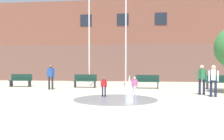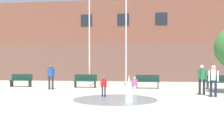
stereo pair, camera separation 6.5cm
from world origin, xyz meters
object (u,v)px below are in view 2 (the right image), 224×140
at_px(park_bench_under_left_flagpole, 85,81).
at_px(child_running, 104,85).
at_px(park_bench_left_of_flagpoles, 21,80).
at_px(flagpole_left, 90,27).
at_px(park_bench_under_right_flagpole, 147,81).
at_px(adult_near_bench, 213,78).
at_px(park_bench_far_right, 219,82).
at_px(teen_by_trashcan, 202,77).
at_px(child_with_pink_shirt, 134,85).
at_px(adult_in_red, 51,75).
at_px(flagpole_right, 127,28).

xyz_separation_m(park_bench_under_left_flagpole, child_running, (2.11, -4.92, 0.10)).
distance_m(park_bench_left_of_flagpoles, child_running, 8.46).
bearing_deg(flagpole_left, park_bench_under_right_flagpole, -13.62).
bearing_deg(adult_near_bench, park_bench_under_right_flagpole, 54.33).
relative_size(adult_near_bench, flagpole_left, 0.19).
relative_size(park_bench_far_right, child_running, 1.62).
bearing_deg(park_bench_left_of_flagpoles, teen_by_trashcan, -16.01).
bearing_deg(park_bench_far_right, child_with_pink_shirt, -141.36).
xyz_separation_m(adult_in_red, adult_near_bench, (9.41, -2.57, 0.00)).
bearing_deg(child_with_pink_shirt, park_bench_under_left_flagpole, 85.67).
xyz_separation_m(park_bench_under_right_flagpole, park_bench_far_right, (4.57, -0.03, 0.00)).
bearing_deg(flagpole_right, park_bench_left_of_flagpoles, -173.36).
height_order(park_bench_left_of_flagpoles, park_bench_under_right_flagpole, same).
distance_m(child_with_pink_shirt, child_running, 1.62).
xyz_separation_m(park_bench_left_of_flagpoles, adult_in_red, (2.89, -1.71, 0.45)).
distance_m(park_bench_left_of_flagpoles, flagpole_left, 6.28).
bearing_deg(adult_near_bench, flagpole_right, 58.84).
relative_size(park_bench_left_of_flagpoles, flagpole_right, 0.20).
bearing_deg(park_bench_left_of_flagpoles, park_bench_under_left_flagpole, -0.26).
relative_size(park_bench_left_of_flagpoles, adult_near_bench, 1.01).
bearing_deg(teen_by_trashcan, child_running, 106.35).
relative_size(park_bench_left_of_flagpoles, adult_in_red, 1.01).
relative_size(adult_in_red, child_running, 1.61).
relative_size(park_bench_left_of_flagpoles, park_bench_under_left_flagpole, 1.00).
bearing_deg(flagpole_left, child_with_pink_shirt, -56.18).
distance_m(park_bench_far_right, teen_by_trashcan, 3.71).
bearing_deg(park_bench_under_left_flagpole, park_bench_under_right_flagpole, -1.47).
height_order(park_bench_under_right_flagpole, child_with_pink_shirt, child_with_pink_shirt).
xyz_separation_m(park_bench_far_right, teen_by_trashcan, (-1.70, -3.27, 0.45)).
height_order(park_bench_left_of_flagpoles, child_with_pink_shirt, child_with_pink_shirt).
bearing_deg(park_bench_under_right_flagpole, flagpole_left, 166.38).
height_order(child_running, flagpole_right, flagpole_right).
height_order(park_bench_left_of_flagpoles, park_bench_under_left_flagpole, same).
bearing_deg(park_bench_under_right_flagpole, child_with_pink_shirt, -99.05).
height_order(park_bench_under_right_flagpole, flagpole_left, flagpole_left).
distance_m(park_bench_under_left_flagpole, flagpole_right, 4.76).
distance_m(park_bench_under_left_flagpole, flagpole_left, 3.96).
distance_m(park_bench_under_right_flagpole, flagpole_right, 4.15).
distance_m(park_bench_under_left_flagpole, adult_near_bench, 8.68).
bearing_deg(park_bench_under_right_flagpole, child_running, -114.44).
distance_m(teen_by_trashcan, child_running, 5.29).
bearing_deg(flagpole_right, teen_by_trashcan, -44.59).
relative_size(child_with_pink_shirt, adult_in_red, 0.62).
height_order(child_running, flagpole_left, flagpole_left).
relative_size(park_bench_left_of_flagpoles, flagpole_left, 0.20).
relative_size(teen_by_trashcan, adult_in_red, 1.00).
bearing_deg(child_running, park_bench_far_right, 57.27).
xyz_separation_m(park_bench_left_of_flagpoles, park_bench_under_left_flagpole, (4.76, -0.02, 0.00)).
xyz_separation_m(child_with_pink_shirt, teen_by_trashcan, (3.54, 0.93, 0.35)).
distance_m(adult_in_red, child_running, 5.13).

